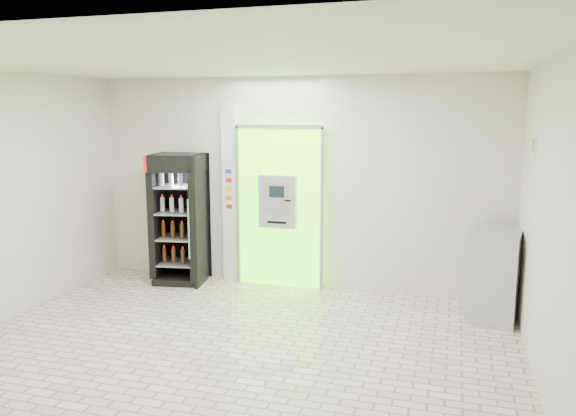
% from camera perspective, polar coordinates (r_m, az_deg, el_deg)
% --- Properties ---
extents(ground, '(6.00, 6.00, 0.00)m').
position_cam_1_polar(ground, '(6.14, -5.93, -14.39)').
color(ground, beige).
rests_on(ground, ground).
extents(room_shell, '(6.00, 6.00, 6.00)m').
position_cam_1_polar(room_shell, '(5.64, -6.26, 2.95)').
color(room_shell, silver).
rests_on(room_shell, ground).
extents(atm_assembly, '(1.30, 0.24, 2.33)m').
position_cam_1_polar(atm_assembly, '(8.05, -0.81, 0.21)').
color(atm_assembly, '#5BFF14').
rests_on(atm_assembly, ground).
extents(pillar, '(0.22, 0.11, 2.60)m').
position_cam_1_polar(pillar, '(8.33, -5.87, 1.38)').
color(pillar, silver).
rests_on(pillar, ground).
extents(beverage_cooler, '(0.81, 0.77, 1.91)m').
position_cam_1_polar(beverage_cooler, '(8.44, -10.86, -1.29)').
color(beverage_cooler, black).
rests_on(beverage_cooler, ground).
extents(steel_cabinet, '(0.70, 0.91, 1.11)m').
position_cam_1_polar(steel_cabinet, '(7.34, 20.28, -6.29)').
color(steel_cabinet, '#AFB1B7').
rests_on(steel_cabinet, ground).
extents(exit_sign, '(0.02, 0.22, 0.26)m').
position_cam_1_polar(exit_sign, '(6.62, 23.71, 5.62)').
color(exit_sign, white).
rests_on(exit_sign, room_shell).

